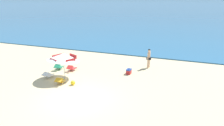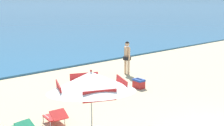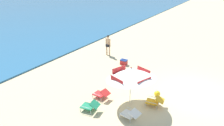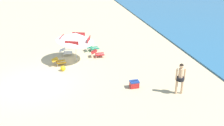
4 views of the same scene
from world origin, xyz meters
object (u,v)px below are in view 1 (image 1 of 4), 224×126
at_px(lounge_chair_under_umbrella, 48,75).
at_px(lounge_chair_beside_umbrella, 60,80).
at_px(beach_umbrella_striped_main, 63,57).
at_px(beach_ball, 73,83).
at_px(lounge_chair_facing_sea, 72,68).
at_px(person_standing_near_shore, 149,57).
at_px(cooler_box, 129,71).
at_px(lounge_chair_spare_folded, 59,67).

height_order(lounge_chair_under_umbrella, lounge_chair_beside_umbrella, lounge_chair_under_umbrella).
bearing_deg(lounge_chair_under_umbrella, beach_umbrella_striped_main, 25.79).
bearing_deg(beach_ball, lounge_chair_facing_sea, 122.39).
relative_size(beach_umbrella_striped_main, lounge_chair_beside_umbrella, 3.56).
bearing_deg(person_standing_near_shore, cooler_box, -120.33).
bearing_deg(cooler_box, beach_ball, -131.38).
bearing_deg(lounge_chair_facing_sea, lounge_chair_under_umbrella, -112.37).
distance_m(lounge_chair_under_umbrella, lounge_chair_spare_folded, 1.99).
distance_m(cooler_box, beach_ball, 4.74).
xyz_separation_m(beach_umbrella_striped_main, cooler_box, (4.44, 2.54, -1.48)).
distance_m(lounge_chair_spare_folded, beach_ball, 3.71).
relative_size(lounge_chair_under_umbrella, cooler_box, 1.89).
relative_size(lounge_chair_beside_umbrella, cooler_box, 1.83).
xyz_separation_m(beach_umbrella_striped_main, lounge_chair_facing_sea, (-0.30, 1.52, -1.41)).
bearing_deg(lounge_chair_facing_sea, cooler_box, 12.15).
relative_size(lounge_chair_under_umbrella, lounge_chair_spare_folded, 1.01).
bearing_deg(person_standing_near_shore, beach_ball, -127.69).
xyz_separation_m(lounge_chair_under_umbrella, lounge_chair_beside_umbrella, (1.54, -0.63, 0.00)).
relative_size(lounge_chair_under_umbrella, lounge_chair_beside_umbrella, 1.03).
relative_size(lounge_chair_spare_folded, cooler_box, 1.88).
distance_m(beach_umbrella_striped_main, lounge_chair_under_umbrella, 1.90).
distance_m(person_standing_near_shore, beach_ball, 7.15).
height_order(lounge_chair_beside_umbrella, lounge_chair_facing_sea, lounge_chair_facing_sea).
height_order(lounge_chair_spare_folded, person_standing_near_shore, person_standing_near_shore).
bearing_deg(lounge_chair_facing_sea, beach_ball, -57.61).
bearing_deg(cooler_box, lounge_chair_beside_umbrella, -137.47).
bearing_deg(lounge_chair_spare_folded, beach_umbrella_striped_main, -42.79).
bearing_deg(beach_ball, beach_umbrella_striped_main, 142.12).
distance_m(lounge_chair_under_umbrella, person_standing_near_shore, 8.57).
relative_size(lounge_chair_facing_sea, cooler_box, 1.85).
height_order(lounge_chair_facing_sea, person_standing_near_shore, person_standing_near_shore).
xyz_separation_m(person_standing_near_shore, cooler_box, (-1.20, -2.06, -0.79)).
height_order(beach_umbrella_striped_main, beach_ball, beach_umbrella_striped_main).
relative_size(lounge_chair_beside_umbrella, lounge_chair_facing_sea, 0.99).
bearing_deg(beach_umbrella_striped_main, person_standing_near_shore, 39.16).
distance_m(beach_umbrella_striped_main, lounge_chair_beside_umbrella, 1.88).
bearing_deg(lounge_chair_beside_umbrella, cooler_box, 42.53).
xyz_separation_m(lounge_chair_under_umbrella, person_standing_near_shore, (6.80, 5.16, 0.72)).
height_order(lounge_chair_facing_sea, lounge_chair_spare_folded, same).
xyz_separation_m(lounge_chair_spare_folded, person_standing_near_shore, (7.16, 3.20, 0.72)).
bearing_deg(beach_umbrella_striped_main, beach_ball, -37.88).
height_order(lounge_chair_under_umbrella, beach_ball, lounge_chair_under_umbrella).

